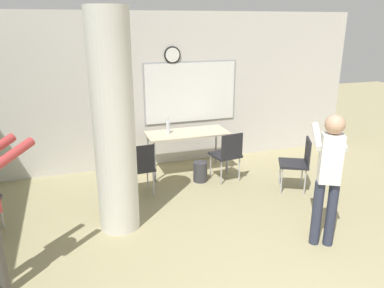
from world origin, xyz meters
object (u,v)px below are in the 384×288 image
bottle_on_table (168,127)px  chair_table_left (140,165)px  person_playing_side (329,170)px  chair_table_right (228,153)px  chair_mid_room (298,160)px  folding_table (187,135)px

bottle_on_table → chair_table_left: bearing=-130.5°
chair_table_left → person_playing_side: 2.78m
bottle_on_table → chair_table_right: bottle_on_table is taller
chair_table_right → person_playing_side: size_ratio=0.53×
chair_mid_room → person_playing_side: person_playing_side is taller
folding_table → chair_table_right: bearing=-50.0°
chair_mid_room → chair_table_right: size_ratio=1.00×
chair_table_left → chair_mid_room: size_ratio=1.00×
folding_table → chair_mid_room: size_ratio=1.67×
bottle_on_table → person_playing_side: 3.04m
folding_table → person_playing_side: person_playing_side is taller
chair_table_left → folding_table: bearing=36.1°
bottle_on_table → chair_mid_room: 2.27m
chair_table_right → person_playing_side: person_playing_side is taller
bottle_on_table → chair_mid_room: bearing=-37.6°
bottle_on_table → person_playing_side: bearing=-66.8°
folding_table → chair_mid_room: chair_mid_room is taller
folding_table → chair_table_left: size_ratio=1.67×
chair_table_right → folding_table: bearing=130.0°
chair_table_right → chair_mid_room: bearing=-37.1°
bottle_on_table → folding_table: bearing=-8.9°
person_playing_side → chair_mid_room: bearing=67.8°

